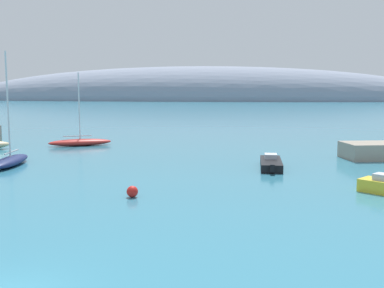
{
  "coord_description": "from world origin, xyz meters",
  "views": [
    {
      "loc": [
        7.65,
        -12.26,
        6.45
      ],
      "look_at": [
        3.19,
        20.63,
        2.44
      ],
      "focal_mm": 42.33,
      "sensor_mm": 36.0,
      "label": 1
    }
  ],
  "objects": [
    {
      "name": "distant_ridge",
      "position": [
        -26.89,
        255.55,
        0.0
      ],
      "size": [
        293.64,
        58.52,
        40.13
      ],
      "primitive_type": "ellipsoid",
      "color": "gray",
      "rests_on": "ground"
    },
    {
      "name": "sailboat_red_near_shore",
      "position": [
        -12.09,
        37.31,
        0.46
      ],
      "size": [
        7.12,
        4.79,
        8.37
      ],
      "rotation": [
        0.0,
        0.0,
        0.47
      ],
      "color": "red",
      "rests_on": "water"
    },
    {
      "name": "sailboat_navy_mid_mooring",
      "position": [
        -12.75,
        23.29,
        0.49
      ],
      "size": [
        2.7,
        6.87,
        9.63
      ],
      "rotation": [
        0.0,
        0.0,
        4.86
      ],
      "color": "navy",
      "rests_on": "water"
    },
    {
      "name": "motorboat_black_foreground",
      "position": [
        9.17,
        25.28,
        0.37
      ],
      "size": [
        1.72,
        5.96,
        1.05
      ],
      "rotation": [
        0.0,
        0.0,
        1.57
      ],
      "color": "black",
      "rests_on": "water"
    },
    {
      "name": "mooring_buoy_red",
      "position": [
        0.51,
        13.67,
        0.35
      ],
      "size": [
        0.69,
        0.69,
        0.69
      ],
      "primitive_type": "sphere",
      "color": "red",
      "rests_on": "water"
    }
  ]
}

